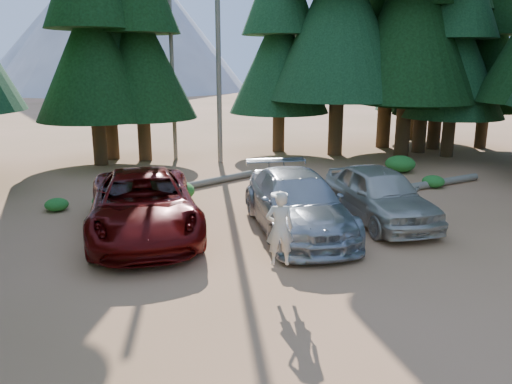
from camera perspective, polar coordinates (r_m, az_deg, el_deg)
ground at (r=11.63m, az=8.93°, el=-10.21°), size 160.00×160.00×0.00m
forest_belt_north at (r=25.36m, az=-6.12°, el=3.49°), size 36.00×7.00×22.00m
snag_front at (r=24.60m, az=-4.36°, el=17.24°), size 0.24×0.24×12.00m
snag_back at (r=25.68m, az=-9.60°, el=14.74°), size 0.20×0.20×10.00m
mountain_peak at (r=98.00m, az=-16.91°, el=18.59°), size 48.00×50.00×28.00m
red_pickup at (r=14.71m, az=-12.77°, el=-1.36°), size 3.30×6.59×1.79m
silver_minivan_center at (r=14.68m, az=4.69°, el=-1.23°), size 3.05×6.14×1.71m
silver_minivan_right at (r=16.04m, az=13.89°, el=-0.22°), size 2.33×5.18×1.73m
frisbee_player at (r=10.79m, az=2.72°, el=-4.11°), size 0.68×0.52×1.66m
log_left at (r=20.56m, az=-4.64°, el=1.31°), size 3.69×1.98×0.28m
log_mid at (r=20.28m, az=11.18°, el=0.89°), size 3.05×1.85×0.27m
log_right at (r=21.33m, az=20.01°, el=0.97°), size 4.58×1.25×0.30m
shrub_far_left at (r=18.06m, az=-21.83°, el=-1.34°), size 0.78×0.78×0.43m
shrub_left at (r=17.85m, az=-16.79°, el=-0.96°), size 0.92×0.92×0.50m
shrub_center_left at (r=18.15m, az=-9.08°, el=0.09°), size 1.31×1.31×0.72m
shrub_center_right at (r=19.41m, az=5.71°, el=0.81°), size 0.90×0.90×0.49m
shrub_right at (r=20.61m, az=13.10°, el=1.35°), size 0.94×0.94×0.52m
shrub_far_right at (r=23.67m, az=16.15°, el=3.12°), size 1.35×1.35×0.74m
shrub_edge_east at (r=21.13m, az=19.60°, el=1.15°), size 0.88×0.88×0.48m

